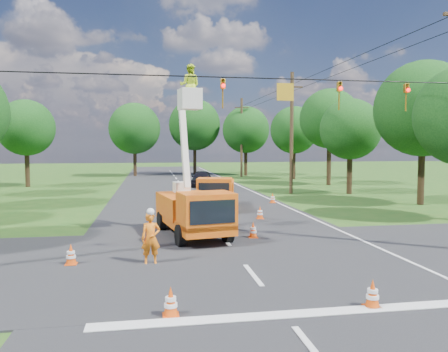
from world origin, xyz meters
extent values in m
plane|color=#235118|center=(0.00, 20.00, 0.00)|extent=(140.00, 140.00, 0.00)
cube|color=black|center=(0.00, 20.00, 0.00)|extent=(12.00, 100.00, 0.06)
cube|color=black|center=(0.00, 2.00, 0.00)|extent=(56.00, 10.00, 0.07)
cube|color=silver|center=(0.00, -3.20, 0.00)|extent=(9.00, 0.45, 0.02)
cube|color=silver|center=(5.60, 20.00, 0.00)|extent=(0.12, 90.00, 0.02)
cube|color=orange|center=(-1.26, 6.29, 0.68)|extent=(3.09, 5.98, 0.43)
cube|color=orange|center=(-0.89, 4.28, 1.42)|extent=(2.35, 1.97, 1.42)
cube|color=black|center=(-0.74, 3.49, 1.47)|extent=(1.78, 0.38, 0.90)
cube|color=orange|center=(-1.40, 7.03, 1.28)|extent=(2.83, 3.86, 0.95)
cylinder|color=black|center=(-1.91, 4.33, 0.44)|extent=(0.46, 0.91, 0.87)
cylinder|color=black|center=(0.05, 4.70, 0.44)|extent=(0.46, 0.91, 0.87)
cylinder|color=black|center=(-2.57, 7.88, 0.44)|extent=(0.46, 0.91, 0.87)
cylinder|color=black|center=(-0.61, 8.24, 0.44)|extent=(0.46, 0.91, 0.87)
cube|color=silver|center=(-1.59, 8.06, 1.99)|extent=(0.83, 0.83, 0.52)
cube|color=silver|center=(-1.49, 7.55, 4.08)|extent=(0.49, 1.29, 4.12)
cube|color=silver|center=(-1.31, 6.57, 6.03)|extent=(1.05, 1.05, 0.90)
imported|color=#C6E526|center=(-1.31, 6.57, 6.62)|extent=(1.03, 0.88, 1.85)
cube|color=orange|center=(1.07, 14.48, 0.66)|extent=(3.10, 5.83, 0.42)
cube|color=orange|center=(0.67, 12.53, 1.38)|extent=(2.30, 1.94, 1.38)
cube|color=black|center=(0.51, 11.76, 1.43)|extent=(1.73, 0.41, 0.88)
cube|color=orange|center=(1.21, 15.20, 1.25)|extent=(2.81, 3.78, 0.92)
cylinder|color=black|center=(-0.24, 12.95, 0.42)|extent=(0.46, 0.89, 0.85)
cylinder|color=black|center=(1.66, 12.56, 0.42)|extent=(0.46, 0.89, 0.85)
cylinder|color=black|center=(0.47, 16.39, 0.42)|extent=(0.46, 0.89, 0.85)
cylinder|color=black|center=(2.37, 16.00, 0.42)|extent=(0.46, 0.89, 0.85)
imported|color=#FF5715|center=(-3.07, 1.91, 0.88)|extent=(0.67, 0.46, 1.76)
imported|color=black|center=(1.89, 29.56, 0.78)|extent=(2.69, 4.87, 1.57)
cone|color=#E0490B|center=(-2.63, -2.78, 0.38)|extent=(0.36, 0.36, 0.70)
cube|color=#E0490B|center=(-2.63, -2.78, 0.04)|extent=(0.38, 0.38, 0.04)
cylinder|color=white|center=(-2.63, -2.78, 0.44)|extent=(0.26, 0.26, 0.09)
cylinder|color=white|center=(-2.63, -2.78, 0.29)|extent=(0.31, 0.31, 0.09)
cone|color=#E0490B|center=(2.28, -3.05, 0.38)|extent=(0.36, 0.36, 0.70)
cube|color=#E0490B|center=(2.28, -3.05, 0.04)|extent=(0.38, 0.38, 0.04)
cylinder|color=white|center=(2.28, -3.05, 0.44)|extent=(0.26, 0.26, 0.09)
cylinder|color=white|center=(2.28, -3.05, 0.29)|extent=(0.31, 0.31, 0.09)
cone|color=#E0490B|center=(0.22, 8.08, 0.38)|extent=(0.36, 0.36, 0.70)
cube|color=#E0490B|center=(0.22, 8.08, 0.04)|extent=(0.38, 0.38, 0.04)
cylinder|color=white|center=(0.22, 8.08, 0.44)|extent=(0.26, 0.26, 0.09)
cylinder|color=white|center=(0.22, 8.08, 0.29)|extent=(0.31, 0.31, 0.09)
cone|color=#E0490B|center=(2.78, 10.04, 0.38)|extent=(0.36, 0.36, 0.70)
cube|color=#E0490B|center=(2.78, 10.04, 0.04)|extent=(0.38, 0.38, 0.04)
cylinder|color=white|center=(2.78, 10.04, 0.44)|extent=(0.26, 0.26, 0.09)
cylinder|color=white|center=(2.78, 10.04, 0.29)|extent=(0.31, 0.31, 0.09)
cone|color=#E0490B|center=(-5.70, 2.21, 0.38)|extent=(0.36, 0.36, 0.70)
cube|color=#E0490B|center=(-5.70, 2.21, 0.04)|extent=(0.38, 0.38, 0.04)
cylinder|color=white|center=(-5.70, 2.21, 0.44)|extent=(0.26, 0.26, 0.09)
cylinder|color=white|center=(-5.70, 2.21, 0.29)|extent=(0.31, 0.31, 0.09)
cone|color=#E0490B|center=(5.28, 16.26, 0.38)|extent=(0.36, 0.36, 0.70)
cube|color=#E0490B|center=(5.28, 16.26, 0.04)|extent=(0.38, 0.38, 0.04)
cylinder|color=white|center=(5.28, 16.26, 0.44)|extent=(0.26, 0.26, 0.09)
cylinder|color=white|center=(5.28, 16.26, 0.29)|extent=(0.31, 0.31, 0.09)
cone|color=#E0490B|center=(1.27, 5.32, 0.38)|extent=(0.36, 0.36, 0.70)
cube|color=#E0490B|center=(1.27, 5.32, 0.04)|extent=(0.38, 0.38, 0.04)
cylinder|color=white|center=(1.27, 5.32, 0.44)|extent=(0.26, 0.26, 0.09)
cylinder|color=white|center=(1.27, 5.32, 0.29)|extent=(0.31, 0.31, 0.09)
cylinder|color=#4C3823|center=(8.50, 22.00, 5.00)|extent=(0.30, 0.30, 10.00)
cube|color=#4C3823|center=(8.50, 22.00, 8.80)|extent=(1.80, 0.12, 0.12)
cylinder|color=#4C3823|center=(8.50, 42.00, 5.00)|extent=(0.30, 0.30, 10.00)
cube|color=#4C3823|center=(8.50, 42.00, 8.80)|extent=(1.80, 0.12, 0.12)
cylinder|color=black|center=(-0.50, 2.00, 6.30)|extent=(18.00, 0.04, 0.04)
cube|color=#C48F17|center=(1.60, 2.00, 5.85)|extent=(0.60, 0.05, 0.60)
imported|color=#C48F17|center=(-0.60, 2.00, 5.75)|extent=(0.16, 0.20, 1.00)
sphere|color=#FF0C0C|center=(-0.60, 1.88, 6.00)|extent=(0.14, 0.14, 0.14)
imported|color=#C48F17|center=(3.60, 2.00, 5.75)|extent=(0.16, 0.20, 1.00)
sphere|color=#FF0C0C|center=(3.60, 1.88, 6.00)|extent=(0.14, 0.14, 0.14)
imported|color=#C48F17|center=(6.20, 2.00, 5.75)|extent=(0.16, 0.20, 1.00)
sphere|color=#FF0C0C|center=(6.20, 1.88, 6.00)|extent=(0.14, 0.14, 0.14)
cylinder|color=#382616|center=(-14.80, 32.00, 2.02)|extent=(0.44, 0.44, 4.05)
sphere|color=#0F3B12|center=(-14.80, 32.00, 5.70)|extent=(5.40, 5.40, 5.40)
cylinder|color=#382616|center=(15.00, 14.00, 2.29)|extent=(0.44, 0.44, 4.58)
sphere|color=#0F3B12|center=(15.00, 14.00, 6.45)|extent=(6.40, 6.40, 6.40)
cylinder|color=#382616|center=(13.20, 21.00, 1.89)|extent=(0.44, 0.44, 3.78)
sphere|color=#0F3B12|center=(13.20, 21.00, 5.33)|extent=(5.00, 5.00, 5.00)
cylinder|color=#382616|center=(14.80, 29.00, 2.38)|extent=(0.44, 0.44, 4.75)
sphere|color=#0F3B12|center=(14.80, 29.00, 6.70)|extent=(6.00, 6.00, 6.00)
cylinder|color=#382616|center=(13.80, 37.00, 2.07)|extent=(0.44, 0.44, 4.14)
sphere|color=#0F3B12|center=(13.80, 37.00, 5.83)|extent=(5.60, 5.60, 5.60)
cylinder|color=#382616|center=(-5.00, 45.00, 2.20)|extent=(0.44, 0.44, 4.40)
sphere|color=#0F3B12|center=(-5.00, 45.00, 6.20)|extent=(6.60, 6.60, 6.60)
cylinder|color=#382616|center=(3.00, 47.00, 2.42)|extent=(0.44, 0.44, 4.84)
sphere|color=#0F3B12|center=(3.00, 47.00, 6.82)|extent=(7.00, 7.00, 7.00)
cylinder|color=#382616|center=(9.50, 44.00, 2.16)|extent=(0.44, 0.44, 4.31)
sphere|color=#0F3B12|center=(9.50, 44.00, 6.08)|extent=(6.20, 6.20, 6.20)
camera|label=1|loc=(-3.06, -12.75, 3.99)|focal=35.00mm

